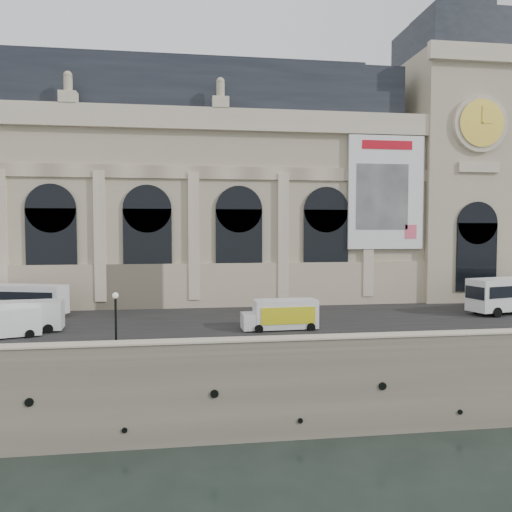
% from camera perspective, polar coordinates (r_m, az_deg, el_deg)
% --- Properties ---
extents(ground, '(260.00, 260.00, 0.00)m').
position_cam_1_polar(ground, '(36.65, -8.09, -20.79)').
color(ground, black).
rests_on(ground, ground).
extents(quay, '(160.00, 70.00, 6.00)m').
position_cam_1_polar(quay, '(69.52, -8.04, -6.69)').
color(quay, gray).
rests_on(quay, ground).
extents(street, '(160.00, 24.00, 0.06)m').
position_cam_1_polar(street, '(48.31, -8.11, -7.40)').
color(street, '#2D2D2D').
rests_on(street, quay).
extents(parapet, '(160.00, 1.40, 1.21)m').
position_cam_1_polar(parapet, '(35.08, -8.17, -10.46)').
color(parapet, gray).
rests_on(parapet, quay).
extents(museum, '(69.00, 18.70, 29.10)m').
position_cam_1_polar(museum, '(64.84, -13.50, 7.38)').
color(museum, '#B7AD8D').
rests_on(museum, quay).
extents(clock_pavilion, '(13.00, 14.72, 36.70)m').
position_cam_1_polar(clock_pavilion, '(70.64, 21.05, 9.92)').
color(clock_pavilion, '#B7AD8D').
rests_on(clock_pavilion, quay).
extents(bus_left, '(11.31, 5.43, 3.28)m').
position_cam_1_polar(bus_left, '(55.50, -26.13, -4.43)').
color(bus_left, silver).
rests_on(bus_left, quay).
extents(van_b, '(5.61, 3.47, 2.34)m').
position_cam_1_polar(van_b, '(45.37, -26.97, -6.91)').
color(van_b, white).
rests_on(van_b, quay).
extents(van_c, '(6.19, 2.92, 2.67)m').
position_cam_1_polar(van_c, '(47.18, -25.15, -6.28)').
color(van_c, silver).
rests_on(van_c, quay).
extents(box_truck, '(6.67, 2.58, 2.65)m').
position_cam_1_polar(box_truck, '(43.85, 2.90, -6.72)').
color(box_truck, silver).
rests_on(box_truck, quay).
extents(lamp_right, '(0.45, 0.45, 4.37)m').
position_cam_1_polar(lamp_right, '(36.82, -15.73, -7.42)').
color(lamp_right, black).
rests_on(lamp_right, quay).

